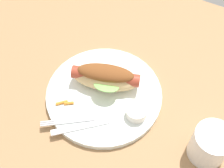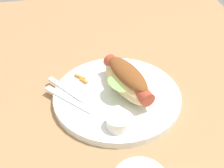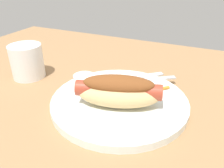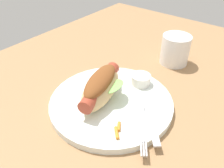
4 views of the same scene
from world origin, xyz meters
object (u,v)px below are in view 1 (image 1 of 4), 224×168
(hot_dog, at_px, (106,77))
(fork, at_px, (74,120))
(plate, at_px, (104,94))
(drinking_cup, at_px, (210,145))
(sauce_ramekin, at_px, (137,112))
(knife, at_px, (80,127))
(carrot_garnish, at_px, (65,103))

(hot_dog, bearing_deg, fork, 64.57)
(plate, height_order, drinking_cup, drinking_cup)
(sauce_ramekin, distance_m, drinking_cup, 0.17)
(knife, relative_size, drinking_cup, 1.55)
(plate, bearing_deg, knife, 87.81)
(sauce_ramekin, distance_m, fork, 0.14)
(hot_dog, bearing_deg, plate, 89.78)
(carrot_garnish, bearing_deg, sauce_ramekin, -162.67)
(hot_dog, height_order, carrot_garnish, hot_dog)
(hot_dog, height_order, knife, hot_dog)
(plate, xyz_separation_m, knife, (0.00, 0.11, 0.01))
(fork, xyz_separation_m, drinking_cup, (-0.29, -0.07, 0.02))
(plate, xyz_separation_m, fork, (0.02, 0.10, 0.01))
(drinking_cup, bearing_deg, plate, -5.54)
(sauce_ramekin, xyz_separation_m, carrot_garnish, (0.16, 0.05, -0.01))
(fork, bearing_deg, knife, 125.21)
(hot_dog, distance_m, fork, 0.13)
(plate, relative_size, carrot_garnish, 7.08)
(sauce_ramekin, distance_m, carrot_garnish, 0.17)
(plate, distance_m, drinking_cup, 0.27)
(drinking_cup, bearing_deg, knife, 16.58)
(sauce_ramekin, height_order, carrot_garnish, sauce_ramekin)
(plate, xyz_separation_m, drinking_cup, (-0.27, 0.03, 0.03))
(drinking_cup, bearing_deg, hot_dog, -10.28)
(plate, relative_size, knife, 2.13)
(hot_dog, bearing_deg, carrot_garnish, 39.81)
(plate, bearing_deg, sauce_ramekin, 168.81)
(plate, distance_m, knife, 0.11)
(fork, bearing_deg, sauce_ramekin, 179.12)
(sauce_ramekin, height_order, fork, sauce_ramekin)
(fork, distance_m, knife, 0.02)
(hot_dog, relative_size, sauce_ramekin, 3.54)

